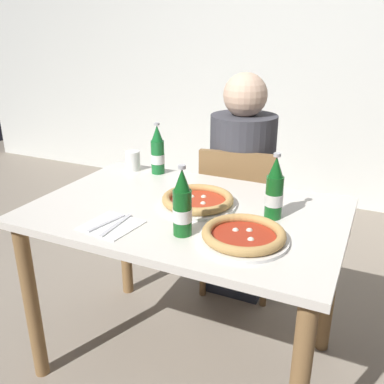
# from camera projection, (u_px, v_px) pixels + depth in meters

# --- Properties ---
(ground_plane) EXTENTS (8.00, 8.00, 0.00)m
(ground_plane) POSITION_uv_depth(u_px,v_px,m) (187.00, 359.00, 1.91)
(ground_plane) COLOR gray
(back_wall_tiled) EXTENTS (7.00, 0.10, 2.60)m
(back_wall_tiled) POSITION_uv_depth(u_px,v_px,m) (308.00, 43.00, 3.29)
(back_wall_tiled) COLOR white
(back_wall_tiled) RESTS_ON ground_plane
(dining_table_main) EXTENTS (1.20, 0.80, 0.75)m
(dining_table_main) POSITION_uv_depth(u_px,v_px,m) (187.00, 234.00, 1.68)
(dining_table_main) COLOR silver
(dining_table_main) RESTS_ON ground_plane
(chair_behind_table) EXTENTS (0.45, 0.45, 0.85)m
(chair_behind_table) POSITION_uv_depth(u_px,v_px,m) (239.00, 213.00, 2.24)
(chair_behind_table) COLOR olive
(chair_behind_table) RESTS_ON ground_plane
(diner_seated) EXTENTS (0.34, 0.34, 1.21)m
(diner_seated) POSITION_uv_depth(u_px,v_px,m) (241.00, 192.00, 2.25)
(diner_seated) COLOR #2D3342
(diner_seated) RESTS_ON ground_plane
(pizza_margherita_near) EXTENTS (0.31, 0.31, 0.04)m
(pizza_margherita_near) POSITION_uv_depth(u_px,v_px,m) (198.00, 201.00, 1.65)
(pizza_margherita_near) COLOR white
(pizza_margherita_near) RESTS_ON dining_table_main
(pizza_marinara_far) EXTENTS (0.30, 0.30, 0.04)m
(pizza_marinara_far) POSITION_uv_depth(u_px,v_px,m) (244.00, 236.00, 1.37)
(pizza_marinara_far) COLOR white
(pizza_marinara_far) RESTS_ON dining_table_main
(beer_bottle_left) EXTENTS (0.07, 0.07, 0.25)m
(beer_bottle_left) POSITION_uv_depth(u_px,v_px,m) (182.00, 206.00, 1.39)
(beer_bottle_left) COLOR #14591E
(beer_bottle_left) RESTS_ON dining_table_main
(beer_bottle_center) EXTENTS (0.07, 0.07, 0.25)m
(beer_bottle_center) POSITION_uv_depth(u_px,v_px,m) (158.00, 152.00, 2.00)
(beer_bottle_center) COLOR #196B2D
(beer_bottle_center) RESTS_ON dining_table_main
(beer_bottle_right) EXTENTS (0.07, 0.07, 0.25)m
(beer_bottle_right) POSITION_uv_depth(u_px,v_px,m) (274.00, 191.00, 1.52)
(beer_bottle_right) COLOR #14591E
(beer_bottle_right) RESTS_ON dining_table_main
(napkin_with_cutlery) EXTENTS (0.20, 0.20, 0.01)m
(napkin_with_cutlery) POSITION_uv_depth(u_px,v_px,m) (112.00, 225.00, 1.49)
(napkin_with_cutlery) COLOR white
(napkin_with_cutlery) RESTS_ON dining_table_main
(paper_cup) EXTENTS (0.07, 0.07, 0.09)m
(paper_cup) POSITION_uv_depth(u_px,v_px,m) (133.00, 161.00, 2.06)
(paper_cup) COLOR white
(paper_cup) RESTS_ON dining_table_main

